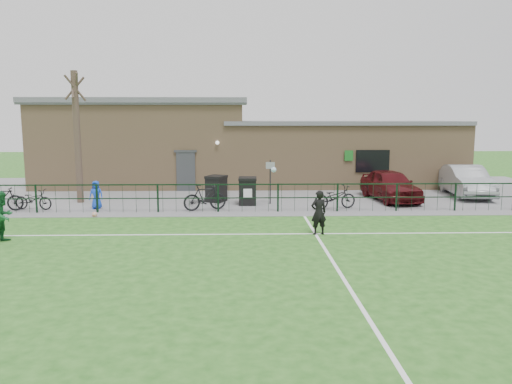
{
  "coord_description": "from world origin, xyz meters",
  "views": [
    {
      "loc": [
        -0.47,
        -12.52,
        3.94
      ],
      "look_at": [
        0.0,
        5.0,
        1.3
      ],
      "focal_mm": 35.0,
      "sensor_mm": 36.0,
      "label": 1
    }
  ],
  "objects_px": {
    "wheelie_bin_left": "(216,190)",
    "bicycle_d": "(205,197)",
    "bicycle_b": "(1,199)",
    "bicycle_e": "(335,197)",
    "spectator_child": "(96,195)",
    "ball_ground": "(95,214)",
    "car_silver": "(466,181)",
    "sign_post": "(270,182)",
    "wheelie_bin_right": "(248,192)",
    "bare_tree": "(77,138)",
    "car_maroon": "(390,185)",
    "outfield_player": "(3,217)",
    "bicycle_c": "(33,199)"
  },
  "relations": [
    {
      "from": "outfield_player",
      "to": "bicycle_d",
      "type": "bearing_deg",
      "value": -36.22
    },
    {
      "from": "car_silver",
      "to": "car_maroon",
      "type": "bearing_deg",
      "value": -157.5
    },
    {
      "from": "wheelie_bin_left",
      "to": "bicycle_d",
      "type": "distance_m",
      "value": 2.22
    },
    {
      "from": "bare_tree",
      "to": "bicycle_c",
      "type": "xyz_separation_m",
      "value": [
        -1.42,
        -1.79,
        -2.54
      ]
    },
    {
      "from": "bicycle_d",
      "to": "bicycle_e",
      "type": "relative_size",
      "value": 0.97
    },
    {
      "from": "sign_post",
      "to": "ball_ground",
      "type": "height_order",
      "value": "sign_post"
    },
    {
      "from": "outfield_player",
      "to": "ball_ground",
      "type": "bearing_deg",
      "value": -10.5
    },
    {
      "from": "car_silver",
      "to": "spectator_child",
      "type": "xyz_separation_m",
      "value": [
        -17.48,
        -3.06,
        -0.16
      ]
    },
    {
      "from": "sign_post",
      "to": "bicycle_e",
      "type": "bearing_deg",
      "value": -26.33
    },
    {
      "from": "bicycle_d",
      "to": "outfield_player",
      "type": "distance_m",
      "value": 7.93
    },
    {
      "from": "wheelie_bin_left",
      "to": "bare_tree",
      "type": "bearing_deg",
      "value": -155.84
    },
    {
      "from": "bicycle_b",
      "to": "ball_ground",
      "type": "bearing_deg",
      "value": -117.83
    },
    {
      "from": "bicycle_d",
      "to": "bicycle_b",
      "type": "bearing_deg",
      "value": 71.25
    },
    {
      "from": "bare_tree",
      "to": "car_maroon",
      "type": "height_order",
      "value": "bare_tree"
    },
    {
      "from": "bicycle_e",
      "to": "wheelie_bin_left",
      "type": "bearing_deg",
      "value": 53.48
    },
    {
      "from": "ball_ground",
      "to": "bicycle_d",
      "type": "bearing_deg",
      "value": 16.24
    },
    {
      "from": "bare_tree",
      "to": "car_silver",
      "type": "relative_size",
      "value": 1.3
    },
    {
      "from": "sign_post",
      "to": "bare_tree",
      "type": "bearing_deg",
      "value": 175.86
    },
    {
      "from": "car_silver",
      "to": "bicycle_c",
      "type": "height_order",
      "value": "car_silver"
    },
    {
      "from": "spectator_child",
      "to": "car_silver",
      "type": "bearing_deg",
      "value": 13.12
    },
    {
      "from": "car_silver",
      "to": "outfield_player",
      "type": "bearing_deg",
      "value": -148.6
    },
    {
      "from": "wheelie_bin_right",
      "to": "spectator_child",
      "type": "xyz_separation_m",
      "value": [
        -6.53,
        -0.87,
        0.03
      ]
    },
    {
      "from": "sign_post",
      "to": "outfield_player",
      "type": "bearing_deg",
      "value": -142.92
    },
    {
      "from": "bare_tree",
      "to": "sign_post",
      "type": "distance_m",
      "value": 9.02
    },
    {
      "from": "bare_tree",
      "to": "wheelie_bin_right",
      "type": "distance_m",
      "value": 8.15
    },
    {
      "from": "bare_tree",
      "to": "car_maroon",
      "type": "xyz_separation_m",
      "value": [
        14.52,
        0.21,
        -2.25
      ]
    },
    {
      "from": "car_maroon",
      "to": "outfield_player",
      "type": "distance_m",
      "value": 16.43
    },
    {
      "from": "wheelie_bin_right",
      "to": "spectator_child",
      "type": "bearing_deg",
      "value": -171.07
    },
    {
      "from": "spectator_child",
      "to": "ball_ground",
      "type": "height_order",
      "value": "spectator_child"
    },
    {
      "from": "bare_tree",
      "to": "spectator_child",
      "type": "xyz_separation_m",
      "value": [
        1.21,
        -1.65,
        -2.37
      ]
    },
    {
      "from": "sign_post",
      "to": "bicycle_c",
      "type": "bearing_deg",
      "value": -173.54
    },
    {
      "from": "bicycle_b",
      "to": "spectator_child",
      "type": "height_order",
      "value": "spectator_child"
    },
    {
      "from": "bicycle_b",
      "to": "bicycle_c",
      "type": "bearing_deg",
      "value": -85.08
    },
    {
      "from": "car_silver",
      "to": "outfield_player",
      "type": "distance_m",
      "value": 20.7
    },
    {
      "from": "outfield_player",
      "to": "wheelie_bin_left",
      "type": "bearing_deg",
      "value": -27.88
    },
    {
      "from": "spectator_child",
      "to": "outfield_player",
      "type": "height_order",
      "value": "outfield_player"
    },
    {
      "from": "bare_tree",
      "to": "ball_ground",
      "type": "height_order",
      "value": "bare_tree"
    },
    {
      "from": "sign_post",
      "to": "car_silver",
      "type": "height_order",
      "value": "sign_post"
    },
    {
      "from": "wheelie_bin_right",
      "to": "ball_ground",
      "type": "distance_m",
      "value": 6.67
    },
    {
      "from": "car_silver",
      "to": "spectator_child",
      "type": "relative_size",
      "value": 3.81
    },
    {
      "from": "wheelie_bin_left",
      "to": "bicycle_e",
      "type": "height_order",
      "value": "wheelie_bin_left"
    },
    {
      "from": "sign_post",
      "to": "ball_ground",
      "type": "xyz_separation_m",
      "value": [
        -7.15,
        -2.76,
        -0.91
      ]
    },
    {
      "from": "wheelie_bin_left",
      "to": "bicycle_d",
      "type": "relative_size",
      "value": 0.61
    },
    {
      "from": "bare_tree",
      "to": "bicycle_e",
      "type": "bearing_deg",
      "value": -9.76
    },
    {
      "from": "outfield_player",
      "to": "sign_post",
      "type": "bearing_deg",
      "value": -39.94
    },
    {
      "from": "bare_tree",
      "to": "outfield_player",
      "type": "bearing_deg",
      "value": -90.59
    },
    {
      "from": "bare_tree",
      "to": "car_maroon",
      "type": "bearing_deg",
      "value": 0.81
    },
    {
      "from": "car_silver",
      "to": "bicycle_e",
      "type": "relative_size",
      "value": 2.42
    },
    {
      "from": "sign_post",
      "to": "bicycle_d",
      "type": "xyz_separation_m",
      "value": [
        -2.85,
        -1.51,
        -0.44
      ]
    },
    {
      "from": "bare_tree",
      "to": "car_silver",
      "type": "bearing_deg",
      "value": 4.3
    }
  ]
}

